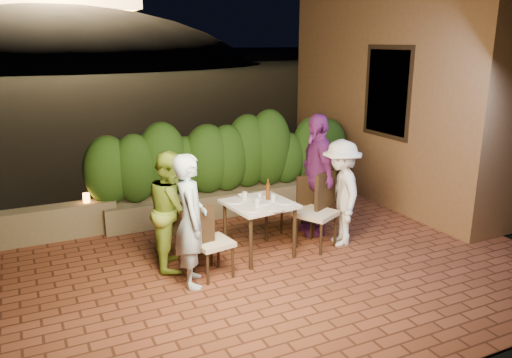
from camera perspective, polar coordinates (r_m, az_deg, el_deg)
ground at (r=6.60m, az=3.12°, el=-10.14°), size 400.00×400.00×0.00m
terrace_floor at (r=7.03m, az=1.13°, el=-8.96°), size 7.00×6.00×0.15m
building_wall at (r=9.70m, az=16.80°, el=12.89°), size 1.60×5.00×5.00m
window_pane at (r=8.85m, az=14.92°, el=9.58°), size 0.08×1.00×1.40m
window_frame at (r=8.84m, az=14.87°, el=9.58°), size 0.06×1.15×1.55m
planter at (r=8.53m, az=-3.10°, el=-2.50°), size 4.20×0.55×0.40m
hedge at (r=8.33m, az=-3.18°, el=2.41°), size 4.00×0.70×1.10m
parapet at (r=7.94m, az=-23.59°, el=-4.85°), size 2.20×0.30×0.50m
hill at (r=65.75m, az=-21.47°, el=8.49°), size 52.00×40.00×22.00m
dining_table at (r=6.81m, az=0.37°, el=-5.69°), size 0.92×0.92×0.75m
plate_nw at (r=6.38m, az=-0.44°, el=-3.53°), size 0.21×0.21×0.01m
plate_sw at (r=6.71m, az=-2.50°, el=-2.55°), size 0.24×0.24×0.01m
plate_ne at (r=6.68m, az=3.27°, el=-2.67°), size 0.20×0.20×0.01m
plate_se at (r=6.99m, az=1.36°, el=-1.82°), size 0.20×0.20×0.01m
plate_centre at (r=6.66m, az=0.54°, el=-2.68°), size 0.24×0.24×0.01m
plate_front at (r=6.40m, az=2.26°, el=-3.45°), size 0.23×0.23×0.01m
glass_nw at (r=6.50m, az=0.15°, el=-2.66°), size 0.07×0.07×0.12m
glass_sw at (r=6.77m, az=-1.29°, el=-1.92°), size 0.07×0.07×0.11m
glass_ne at (r=6.70m, az=1.99°, el=-2.16°), size 0.06×0.06×0.11m
glass_se at (r=6.80m, az=0.44°, el=-1.93°), size 0.06×0.06×0.10m
beer_bottle at (r=6.75m, az=1.38°, el=-1.19°), size 0.06×0.06×0.29m
bowl at (r=6.87m, az=-1.35°, el=-1.99°), size 0.18×0.18×0.04m
chair_left_front at (r=6.19m, az=-4.97°, el=-7.07°), size 0.49×0.49×0.93m
chair_left_back at (r=6.59m, az=-6.79°, el=-6.04°), size 0.47×0.47×0.85m
chair_right_front at (r=7.04m, az=6.92°, el=-3.75°), size 0.66×0.66×1.05m
chair_right_back at (r=7.44m, az=4.80°, el=-3.15°), size 0.44×0.44×0.93m
diner_blue at (r=5.90m, az=-7.47°, el=-4.75°), size 0.51×0.66×1.61m
diner_green at (r=6.44m, az=-9.55°, el=-3.50°), size 0.75×0.87×1.52m
diner_white at (r=7.15m, az=9.66°, el=-1.58°), size 0.84×1.11×1.52m
diner_purple at (r=7.48m, az=6.96°, el=0.52°), size 0.67×1.14×1.83m
parapet_lamp at (r=7.88m, az=-18.82°, el=-2.06°), size 0.10×0.10×0.14m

